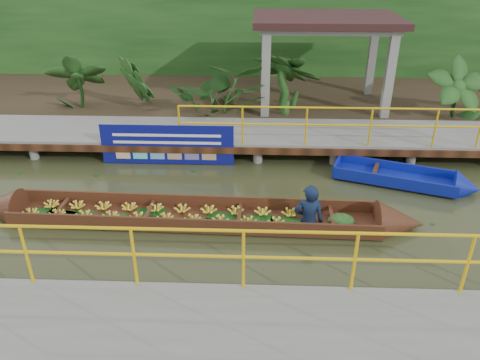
{
  "coord_description": "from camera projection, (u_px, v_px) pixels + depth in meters",
  "views": [
    {
      "loc": [
        0.96,
        -8.52,
        5.31
      ],
      "look_at": [
        0.62,
        0.5,
        0.6
      ],
      "focal_mm": 35.0,
      "sensor_mm": 36.0,
      "label": 1
    }
  ],
  "objects": [
    {
      "name": "pavilion",
      "position": [
        325.0,
        29.0,
        14.21
      ],
      "size": [
        4.4,
        3.0,
        3.0
      ],
      "color": "slate",
      "rests_on": "ground"
    },
    {
      "name": "foliage_backdrop",
      "position": [
        233.0,
        33.0,
        17.97
      ],
      "size": [
        30.0,
        0.8,
        4.0
      ],
      "primitive_type": "cube",
      "color": "#163E13",
      "rests_on": "ground"
    },
    {
      "name": "blue_banner",
      "position": [
        167.0,
        145.0,
        12.02
      ],
      "size": [
        3.43,
        0.04,
        1.07
      ],
      "color": "navy",
      "rests_on": "ground"
    },
    {
      "name": "moored_blue_boat",
      "position": [
        430.0,
        183.0,
        11.05
      ],
      "size": [
        3.41,
        1.88,
        0.79
      ],
      "rotation": [
        0.0,
        0.0,
        -0.33
      ],
      "color": "#0D1991",
      "rests_on": "ground"
    },
    {
      "name": "ground",
      "position": [
        211.0,
        215.0,
        10.03
      ],
      "size": [
        80.0,
        80.0,
        0.0
      ],
      "primitive_type": "plane",
      "color": "#30351A",
      "rests_on": "ground"
    },
    {
      "name": "tropical_plants",
      "position": [
        279.0,
        89.0,
        14.11
      ],
      "size": [
        14.22,
        1.22,
        1.53
      ],
      "color": "#163E13",
      "rests_on": "ground"
    },
    {
      "name": "vendor_boat",
      "position": [
        210.0,
        212.0,
        9.69
      ],
      "size": [
        9.43,
        1.23,
        2.11
      ],
      "rotation": [
        0.0,
        0.0,
        -0.03
      ],
      "color": "#3D1D10",
      "rests_on": "ground"
    },
    {
      "name": "far_dock",
      "position": [
        222.0,
        134.0,
        12.85
      ],
      "size": [
        16.0,
        2.06,
        1.66
      ],
      "color": "slate",
      "rests_on": "ground"
    },
    {
      "name": "land_strip",
      "position": [
        230.0,
        98.0,
        16.57
      ],
      "size": [
        30.0,
        8.0,
        0.45
      ],
      "primitive_type": "cube",
      "color": "#2E2317",
      "rests_on": "ground"
    }
  ]
}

